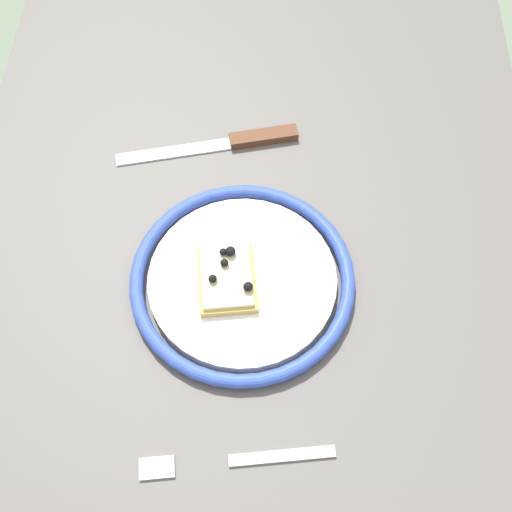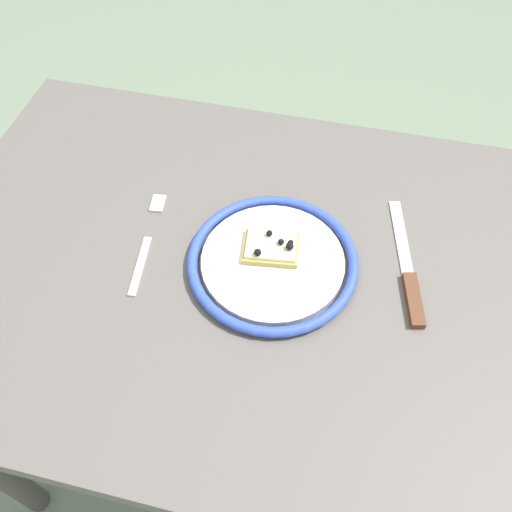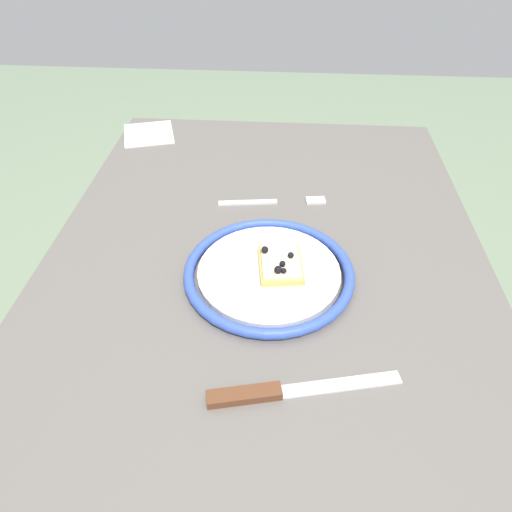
{
  "view_description": "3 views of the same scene",
  "coord_description": "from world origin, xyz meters",
  "px_view_note": "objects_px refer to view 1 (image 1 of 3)",
  "views": [
    {
      "loc": [
        -0.35,
        -0.02,
        1.42
      ],
      "look_at": [
        0.02,
        -0.01,
        0.74
      ],
      "focal_mm": 46.34,
      "sensor_mm": 36.0,
      "label": 1
    },
    {
      "loc": [
        0.08,
        -0.46,
        1.4
      ],
      "look_at": [
        -0.03,
        -0.0,
        0.75
      ],
      "focal_mm": 37.83,
      "sensor_mm": 36.0,
      "label": 2
    },
    {
      "loc": [
        0.51,
        0.03,
        1.21
      ],
      "look_at": [
        -0.01,
        -0.01,
        0.76
      ],
      "focal_mm": 32.45,
      "sensor_mm": 36.0,
      "label": 3
    }
  ],
  "objects_px": {
    "dining_table": "(250,308)",
    "pizza_slice_near": "(227,279)",
    "fork": "(235,460)",
    "plate": "(242,280)",
    "knife": "(239,141)"
  },
  "relations": [
    {
      "from": "pizza_slice_near",
      "to": "knife",
      "type": "height_order",
      "value": "pizza_slice_near"
    },
    {
      "from": "pizza_slice_near",
      "to": "fork",
      "type": "relative_size",
      "value": 0.45
    },
    {
      "from": "plate",
      "to": "pizza_slice_near",
      "type": "height_order",
      "value": "pizza_slice_near"
    },
    {
      "from": "knife",
      "to": "fork",
      "type": "relative_size",
      "value": 1.18
    },
    {
      "from": "fork",
      "to": "plate",
      "type": "bearing_deg",
      "value": 0.49
    },
    {
      "from": "dining_table",
      "to": "plate",
      "type": "relative_size",
      "value": 4.27
    },
    {
      "from": "fork",
      "to": "knife",
      "type": "bearing_deg",
      "value": 2.14
    },
    {
      "from": "dining_table",
      "to": "pizza_slice_near",
      "type": "xyz_separation_m",
      "value": [
        -0.01,
        0.02,
        0.11
      ]
    },
    {
      "from": "dining_table",
      "to": "plate",
      "type": "bearing_deg",
      "value": 134.99
    },
    {
      "from": "knife",
      "to": "fork",
      "type": "bearing_deg",
      "value": -177.86
    },
    {
      "from": "dining_table",
      "to": "knife",
      "type": "distance_m",
      "value": 0.22
    },
    {
      "from": "dining_table",
      "to": "pizza_slice_near",
      "type": "relative_size",
      "value": 12.24
    },
    {
      "from": "knife",
      "to": "fork",
      "type": "distance_m",
      "value": 0.41
    },
    {
      "from": "plate",
      "to": "knife",
      "type": "distance_m",
      "value": 0.21
    },
    {
      "from": "pizza_slice_near",
      "to": "knife",
      "type": "xyz_separation_m",
      "value": [
        0.21,
        -0.0,
        -0.02
      ]
    }
  ]
}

